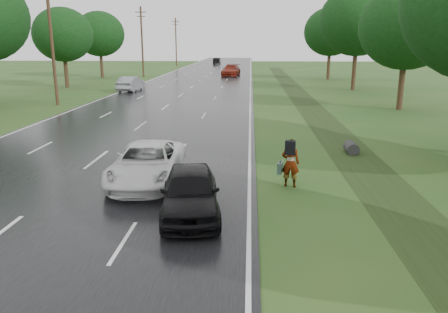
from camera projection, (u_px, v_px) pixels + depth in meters
road at (197, 83)px, 54.95m from camera, size 14.00×180.00×0.04m
edge_stripe_east at (250, 83)px, 54.55m from camera, size 0.12×180.00×0.01m
edge_stripe_west at (144, 83)px, 55.33m from camera, size 0.12×180.00×0.01m
center_line at (197, 83)px, 54.94m from camera, size 0.12×180.00×0.01m
drainage_ditch at (322, 120)px, 28.90m from camera, size 2.20×120.00×0.56m
utility_pole_mid at (52, 40)px, 34.85m from camera, size 1.60×0.26×10.00m
utility_pole_far at (142, 41)px, 63.81m from camera, size 1.60×0.26×10.00m
utility_pole_distant at (176, 41)px, 92.77m from camera, size 1.60×0.26×10.00m
tree_east_c at (407, 27)px, 32.07m from camera, size 7.00×7.00×9.29m
tree_east_d at (358, 21)px, 45.35m from camera, size 8.00×8.00×10.76m
tree_east_f at (331, 32)px, 59.08m from camera, size 7.20×7.20×9.62m
tree_west_d at (63, 35)px, 48.49m from camera, size 6.60×6.60×8.80m
tree_west_f at (99, 34)px, 61.96m from camera, size 7.00×7.00×9.29m
pedestrian at (290, 162)px, 15.55m from camera, size 0.84×0.82×1.76m
white_pickup at (147, 163)px, 15.98m from camera, size 2.59×5.23×1.43m
dark_sedan at (190, 191)px, 12.97m from camera, size 2.23×4.39×1.43m
silver_sedan at (131, 84)px, 45.76m from camera, size 1.97×4.73×1.52m
far_car_red at (231, 70)px, 65.96m from camera, size 2.99×6.05×1.69m
far_car_dark at (217, 61)px, 100.11m from camera, size 1.55×4.42×1.45m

